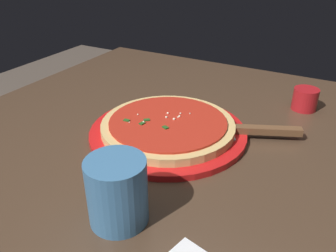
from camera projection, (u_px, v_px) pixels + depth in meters
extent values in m
cube|color=black|center=(323.00, 210.00, 1.07)|extent=(0.06, 0.06, 0.72)
cube|color=black|center=(131.00, 150.00, 1.37)|extent=(0.06, 0.06, 0.72)
cube|color=#473323|center=(154.00, 134.00, 0.73)|extent=(0.94, 0.85, 0.03)
cylinder|color=red|center=(168.00, 132.00, 0.70)|extent=(0.31, 0.31, 0.01)
cylinder|color=#DBB26B|center=(168.00, 126.00, 0.69)|extent=(0.27, 0.27, 0.02)
cylinder|color=red|center=(168.00, 121.00, 0.68)|extent=(0.23, 0.23, 0.00)
sphere|color=#EFEACC|center=(144.00, 122.00, 0.67)|extent=(0.00, 0.00, 0.00)
sphere|color=#EFEACC|center=(167.00, 117.00, 0.69)|extent=(0.00, 0.00, 0.00)
sphere|color=#EFEACC|center=(190.00, 114.00, 0.71)|extent=(0.00, 0.00, 0.00)
sphere|color=#EFEACC|center=(168.00, 113.00, 0.71)|extent=(0.00, 0.00, 0.00)
sphere|color=#EFEACC|center=(138.00, 114.00, 0.70)|extent=(0.00, 0.00, 0.00)
sphere|color=#EFEACC|center=(178.00, 117.00, 0.69)|extent=(0.00, 0.00, 0.00)
sphere|color=#EFEACC|center=(181.00, 113.00, 0.71)|extent=(0.00, 0.00, 0.00)
sphere|color=#EFEACC|center=(179.00, 116.00, 0.70)|extent=(0.00, 0.00, 0.00)
sphere|color=#EFEACC|center=(174.00, 119.00, 0.68)|extent=(0.01, 0.01, 0.01)
sphere|color=#EFEACC|center=(129.00, 122.00, 0.67)|extent=(0.00, 0.00, 0.00)
cube|color=#23561E|center=(165.00, 127.00, 0.66)|extent=(0.01, 0.01, 0.00)
cube|color=#23561E|center=(127.00, 120.00, 0.68)|extent=(0.01, 0.01, 0.00)
cube|color=#23561E|center=(144.00, 124.00, 0.67)|extent=(0.01, 0.01, 0.00)
cube|color=#23561E|center=(148.00, 120.00, 0.68)|extent=(0.01, 0.01, 0.00)
cube|color=silver|center=(211.00, 130.00, 0.69)|extent=(0.10, 0.11, 0.00)
cube|color=brown|center=(268.00, 130.00, 0.67)|extent=(0.07, 0.13, 0.01)
cylinder|color=teal|center=(117.00, 191.00, 0.47)|extent=(0.08, 0.08, 0.10)
cylinder|color=#B2191E|center=(305.00, 99.00, 0.79)|extent=(0.06, 0.06, 0.05)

